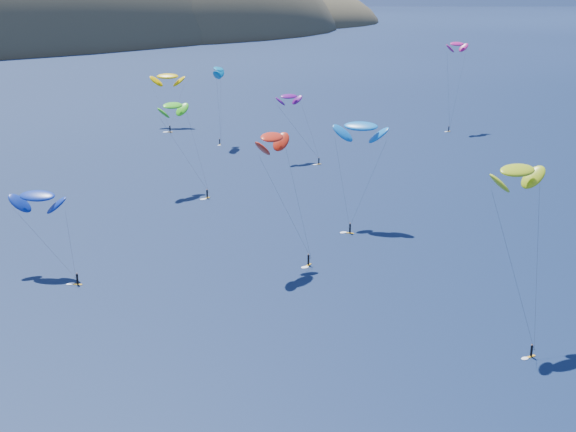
# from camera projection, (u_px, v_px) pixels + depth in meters

# --- Properties ---
(kitesurfer_2) EXTENTS (8.63, 9.85, 23.88)m
(kitesurfer_2) POSITION_uv_depth(u_px,v_px,m) (518.00, 171.00, 99.61)
(kitesurfer_2) COLOR gold
(kitesurfer_2) RESTS_ON ground
(kitesurfer_3) EXTENTS (8.76, 14.36, 20.20)m
(kitesurfer_3) POSITION_uv_depth(u_px,v_px,m) (173.00, 106.00, 168.37)
(kitesurfer_3) COLOR gold
(kitesurfer_3) RESTS_ON ground
(kitesurfer_4) EXTENTS (8.00, 8.78, 22.22)m
(kitesurfer_4) POSITION_uv_depth(u_px,v_px,m) (218.00, 69.00, 212.70)
(kitesurfer_4) COLOR gold
(kitesurfer_4) RESTS_ON ground
(kitesurfer_5) EXTENTS (11.62, 11.10, 20.72)m
(kitesurfer_5) POSITION_uv_depth(u_px,v_px,m) (361.00, 126.00, 146.07)
(kitesurfer_5) COLOR gold
(kitesurfer_5) RESTS_ON ground
(kitesurfer_6) EXTENTS (7.11, 11.63, 17.46)m
(kitesurfer_6) POSITION_uv_depth(u_px,v_px,m) (289.00, 97.00, 196.20)
(kitesurfer_6) COLOR gold
(kitesurfer_6) RESTS_ON ground
(kitesurfer_8) EXTENTS (9.48, 5.60, 26.77)m
(kitesurfer_8) POSITION_uv_depth(u_px,v_px,m) (457.00, 44.00, 231.82)
(kitesurfer_8) COLOR gold
(kitesurfer_8) RESTS_ON ground
(kitesurfer_9) EXTENTS (9.16, 9.65, 22.65)m
(kitesurfer_9) POSITION_uv_depth(u_px,v_px,m) (272.00, 137.00, 125.12)
(kitesurfer_9) COLOR gold
(kitesurfer_9) RESTS_ON ground
(kitesurfer_10) EXTENTS (9.18, 15.02, 14.41)m
(kitesurfer_10) POSITION_uv_depth(u_px,v_px,m) (37.00, 196.00, 123.74)
(kitesurfer_10) COLOR gold
(kitesurfer_10) RESTS_ON ground
(kitesurfer_11) EXTENTS (11.31, 16.28, 17.47)m
(kitesurfer_11) POSITION_uv_depth(u_px,v_px,m) (167.00, 76.00, 239.51)
(kitesurfer_11) COLOR gold
(kitesurfer_11) RESTS_ON ground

